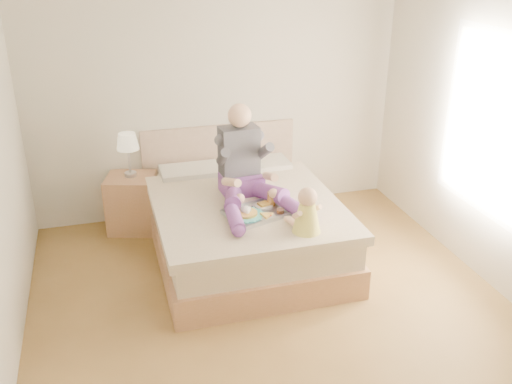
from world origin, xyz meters
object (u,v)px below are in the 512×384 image
object	(u,v)px
adult	(246,172)
tray	(256,211)
nightstand	(132,203)
baby	(306,214)
bed	(242,221)

from	to	relation	value
adult	tray	distance (m)	0.43
nightstand	baby	xyz separation A→B (m)	(1.33, -1.63, 0.47)
bed	baby	bearing A→B (deg)	-69.01
bed	adult	bearing A→B (deg)	-73.43
bed	tray	size ratio (longest dim) A/B	3.55
adult	bed	bearing A→B (deg)	101.71
tray	nightstand	bearing A→B (deg)	111.72
tray	baby	xyz separation A→B (m)	(0.32, -0.42, 0.13)
nightstand	tray	size ratio (longest dim) A/B	0.98
tray	baby	size ratio (longest dim) A/B	1.55
nightstand	adult	world-z (taller)	adult
tray	baby	bearing A→B (deg)	-71.24
bed	adult	size ratio (longest dim) A/B	1.97
nightstand	adult	bearing A→B (deg)	-23.41
bed	adult	distance (m)	0.56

